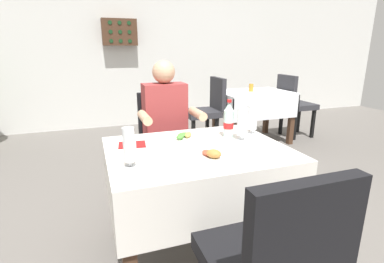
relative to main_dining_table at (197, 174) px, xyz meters
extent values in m
plane|color=#66605B|center=(0.13, -0.07, -0.58)|extent=(11.00, 11.00, 0.00)
cube|color=silver|center=(0.13, 3.70, 0.98)|extent=(11.00, 0.12, 3.11)
cube|color=white|center=(0.00, 0.00, 0.16)|extent=(1.11, 0.86, 0.02)
cube|color=white|center=(0.00, -0.42, -0.01)|extent=(1.11, 0.02, 0.32)
cube|color=white|center=(0.00, 0.42, -0.01)|extent=(1.11, 0.02, 0.32)
cube|color=white|center=(-0.54, 0.00, -0.01)|extent=(0.02, 0.86, 0.32)
cube|color=white|center=(0.54, 0.00, -0.01)|extent=(0.02, 0.86, 0.32)
cube|color=#472D1E|center=(-0.49, -0.37, -0.21)|extent=(0.07, 0.07, 0.73)
cube|color=#472D1E|center=(0.49, -0.37, -0.21)|extent=(0.07, 0.07, 0.73)
cube|color=#472D1E|center=(-0.49, 0.37, -0.21)|extent=(0.07, 0.07, 0.73)
cube|color=#472D1E|center=(0.49, 0.37, -0.21)|extent=(0.07, 0.07, 0.73)
cube|color=black|center=(0.00, 0.73, -0.09)|extent=(0.44, 0.44, 0.08)
cube|color=black|center=(0.00, 0.98, 0.17)|extent=(0.42, 0.06, 0.44)
cube|color=black|center=(-0.17, 0.56, -0.35)|extent=(0.04, 0.04, 0.45)
cube|color=black|center=(0.17, 0.56, -0.35)|extent=(0.04, 0.04, 0.45)
cube|color=black|center=(-0.17, 0.90, -0.35)|extent=(0.04, 0.04, 0.45)
cube|color=black|center=(0.17, 0.90, -0.35)|extent=(0.04, 0.04, 0.45)
cube|color=black|center=(0.00, -0.73, -0.09)|extent=(0.44, 0.44, 0.08)
cube|color=black|center=(0.00, -0.98, 0.17)|extent=(0.42, 0.06, 0.44)
cylinder|color=#282D42|center=(-0.09, 0.53, -0.35)|extent=(0.10, 0.10, 0.45)
cylinder|color=#282D42|center=(0.07, 0.53, -0.35)|extent=(0.10, 0.10, 0.45)
cube|color=#282D42|center=(-0.01, 0.69, -0.07)|extent=(0.34, 0.36, 0.12)
cube|color=#9E3838|center=(-0.01, 0.77, 0.24)|extent=(0.36, 0.20, 0.50)
sphere|color=tan|center=(-0.01, 0.77, 0.59)|extent=(0.19, 0.19, 0.19)
cylinder|color=tan|center=(-0.23, 0.54, 0.27)|extent=(0.07, 0.26, 0.07)
cylinder|color=tan|center=(0.20, 0.54, 0.27)|extent=(0.07, 0.26, 0.07)
cube|color=white|center=(0.06, -0.19, 0.18)|extent=(0.23, 0.23, 0.01)
ellipsoid|color=#C14C33|center=(0.00, -0.17, 0.20)|extent=(0.07, 0.09, 0.03)
ellipsoid|color=#B77A38|center=(0.02, -0.22, 0.21)|extent=(0.11, 0.11, 0.05)
cube|color=white|center=(-0.01, 0.21, 0.18)|extent=(0.26, 0.26, 0.01)
ellipsoid|color=#4C8E38|center=(-0.02, 0.22, 0.20)|extent=(0.11, 0.10, 0.03)
ellipsoid|color=gold|center=(0.01, 0.21, 0.20)|extent=(0.09, 0.10, 0.03)
ellipsoid|color=#4C8E38|center=(-0.06, 0.17, 0.20)|extent=(0.07, 0.07, 0.03)
cylinder|color=white|center=(0.48, 0.17, 0.18)|extent=(0.07, 0.07, 0.01)
cylinder|color=white|center=(0.48, 0.17, 0.20)|extent=(0.02, 0.02, 0.03)
cylinder|color=white|center=(0.48, 0.17, 0.30)|extent=(0.07, 0.07, 0.17)
cylinder|color=#C68928|center=(0.48, 0.17, 0.27)|extent=(0.07, 0.07, 0.13)
cylinder|color=white|center=(-0.44, -0.17, 0.18)|extent=(0.07, 0.07, 0.01)
cylinder|color=white|center=(-0.44, -0.17, 0.20)|extent=(0.02, 0.02, 0.03)
cylinder|color=white|center=(-0.44, -0.17, 0.30)|extent=(0.06, 0.06, 0.18)
cylinder|color=black|center=(-0.44, -0.17, 0.27)|extent=(0.06, 0.06, 0.12)
cylinder|color=white|center=(0.34, 0.05, 0.18)|extent=(0.07, 0.07, 0.01)
cylinder|color=white|center=(0.34, 0.05, 0.20)|extent=(0.02, 0.02, 0.03)
cylinder|color=white|center=(0.34, 0.05, 0.30)|extent=(0.07, 0.07, 0.19)
cylinder|color=gold|center=(0.34, 0.05, 0.27)|extent=(0.07, 0.07, 0.12)
cylinder|color=silver|center=(0.28, 0.14, 0.27)|extent=(0.07, 0.07, 0.19)
cylinder|color=red|center=(0.28, 0.14, 0.26)|extent=(0.07, 0.07, 0.04)
cone|color=silver|center=(0.28, 0.14, 0.40)|extent=(0.06, 0.06, 0.05)
cylinder|color=red|center=(0.28, 0.14, 0.43)|extent=(0.03, 0.03, 0.02)
cube|color=maroon|center=(-0.38, 0.19, 0.18)|extent=(0.19, 0.15, 0.01)
cube|color=silver|center=(-0.40, 0.19, 0.19)|extent=(0.04, 0.19, 0.01)
cube|color=silver|center=(-0.36, 0.19, 0.19)|extent=(0.04, 0.19, 0.01)
cube|color=white|center=(1.64, 2.06, 0.16)|extent=(1.04, 0.75, 0.02)
cube|color=white|center=(1.64, 1.70, -0.01)|extent=(1.04, 0.02, 0.32)
cube|color=white|center=(1.64, 2.43, -0.01)|extent=(1.04, 0.02, 0.32)
cube|color=white|center=(1.13, 2.06, -0.01)|extent=(0.02, 0.75, 0.32)
cube|color=white|center=(2.15, 2.06, -0.01)|extent=(0.02, 0.75, 0.32)
cube|color=#472D1E|center=(1.18, 1.75, -0.21)|extent=(0.07, 0.07, 0.73)
cube|color=#472D1E|center=(2.10, 1.75, -0.21)|extent=(0.07, 0.07, 0.73)
cube|color=#472D1E|center=(1.18, 2.38, -0.21)|extent=(0.07, 0.07, 0.73)
cube|color=#472D1E|center=(2.10, 2.38, -0.21)|extent=(0.07, 0.07, 0.73)
cube|color=#2D2D33|center=(0.82, 2.06, -0.09)|extent=(0.44, 0.44, 0.08)
cube|color=#2D2D33|center=(1.07, 2.06, 0.17)|extent=(0.06, 0.42, 0.44)
cube|color=black|center=(0.65, 2.23, -0.35)|extent=(0.04, 0.04, 0.45)
cube|color=black|center=(0.65, 1.89, -0.35)|extent=(0.04, 0.04, 0.45)
cube|color=black|center=(0.99, 2.23, -0.35)|extent=(0.04, 0.04, 0.45)
cube|color=black|center=(0.99, 1.89, -0.35)|extent=(0.04, 0.04, 0.45)
cube|color=#2D2D33|center=(2.46, 2.06, -0.09)|extent=(0.44, 0.44, 0.08)
cube|color=#2D2D33|center=(2.21, 2.06, 0.17)|extent=(0.06, 0.42, 0.44)
cube|color=black|center=(2.63, 1.89, -0.35)|extent=(0.04, 0.04, 0.45)
cube|color=black|center=(2.63, 2.23, -0.35)|extent=(0.04, 0.04, 0.45)
cube|color=black|center=(2.29, 1.89, -0.35)|extent=(0.04, 0.04, 0.45)
cube|color=black|center=(2.29, 2.23, -0.35)|extent=(0.04, 0.04, 0.45)
cylinder|color=#C68928|center=(1.60, 2.08, 0.23)|extent=(0.06, 0.06, 0.11)
cube|color=#472D1E|center=(-0.06, 3.54, 1.03)|extent=(0.56, 0.20, 0.42)
cylinder|color=#193D1E|center=(-0.21, 3.50, 0.89)|extent=(0.06, 0.14, 0.06)
cylinder|color=#193D1E|center=(-0.06, 3.50, 0.89)|extent=(0.06, 0.14, 0.06)
cylinder|color=#193D1E|center=(0.09, 3.50, 0.89)|extent=(0.06, 0.14, 0.06)
cylinder|color=#193D1E|center=(-0.21, 3.50, 1.03)|extent=(0.06, 0.14, 0.06)
cylinder|color=#193D1E|center=(-0.06, 3.50, 1.03)|extent=(0.06, 0.14, 0.06)
cylinder|color=#193D1E|center=(0.09, 3.50, 1.03)|extent=(0.06, 0.14, 0.06)
cylinder|color=#193D1E|center=(-0.21, 3.50, 1.17)|extent=(0.06, 0.14, 0.06)
cylinder|color=#193D1E|center=(-0.06, 3.50, 1.17)|extent=(0.06, 0.14, 0.06)
cylinder|color=#193D1E|center=(0.09, 3.50, 1.17)|extent=(0.06, 0.14, 0.06)
camera|label=1|loc=(-0.60, -1.61, 0.77)|focal=27.12mm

